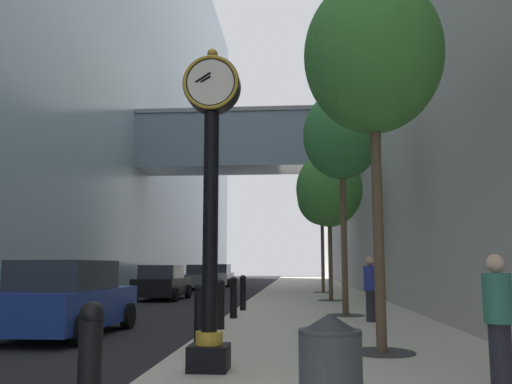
{
  "coord_description": "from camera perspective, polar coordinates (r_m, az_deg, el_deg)",
  "views": [
    {
      "loc": [
        2.08,
        -1.33,
        1.58
      ],
      "look_at": [
        0.86,
        14.66,
        3.79
      ],
      "focal_mm": 37.56,
      "sensor_mm": 36.0,
      "label": 1
    }
  ],
  "objects": [
    {
      "name": "trash_bin",
      "position": [
        4.66,
        7.96,
        -18.97
      ],
      "size": [
        0.53,
        0.53,
        1.05
      ],
      "color": "#383D42",
      "rests_on": "sidewalk_right"
    },
    {
      "name": "bollard_fifth",
      "position": [
        15.17,
        -2.41,
        -11.05
      ],
      "size": [
        0.21,
        0.21,
        1.14
      ],
      "color": "black",
      "rests_on": "sidewalk_right"
    },
    {
      "name": "car_grey_mid",
      "position": [
        36.26,
        -5.82,
        -9.04
      ],
      "size": [
        2.07,
        4.68,
        1.64
      ],
      "color": "slate",
      "rests_on": "ground"
    },
    {
      "name": "building_block_right",
      "position": [
        35.11,
        18.08,
        15.31
      ],
      "size": [
        9.0,
        80.0,
        30.31
      ],
      "color": "#B7B2A8",
      "rests_on": "ground"
    },
    {
      "name": "street_clock",
      "position": [
        7.78,
        -4.84,
        0.52
      ],
      "size": [
        0.84,
        0.55,
        4.68
      ],
      "color": "black",
      "rests_on": "sidewalk_right"
    },
    {
      "name": "car_white_trailing",
      "position": [
        41.24,
        -4.01,
        -8.89
      ],
      "size": [
        2.09,
        4.09,
        1.69
      ],
      "color": "silver",
      "rests_on": "ground"
    },
    {
      "name": "bollard_fourth",
      "position": [
        12.59,
        -3.83,
        -11.7
      ],
      "size": [
        0.21,
        0.21,
        1.14
      ],
      "color": "black",
      "rests_on": "sidewalk_right"
    },
    {
      "name": "bollard_sixth",
      "position": [
        17.77,
        -1.4,
        -10.58
      ],
      "size": [
        0.21,
        0.21,
        1.14
      ],
      "color": "black",
      "rests_on": "sidewalk_right"
    },
    {
      "name": "building_block_left",
      "position": [
        37.05,
        -18.52,
        15.1
      ],
      "size": [
        22.31,
        80.0,
        31.64
      ],
      "color": "#849EB2",
      "rests_on": "ground"
    },
    {
      "name": "ground_plane",
      "position": [
        28.45,
        0.17,
        -11.03
      ],
      "size": [
        110.0,
        110.0,
        0.0
      ],
      "primitive_type": "plane",
      "color": "black",
      "rests_on": "ground"
    },
    {
      "name": "pedestrian_walking",
      "position": [
        7.31,
        24.42,
        -12.01
      ],
      "size": [
        0.45,
        0.52,
        1.58
      ],
      "color": "#23232D",
      "rests_on": "sidewalk_right"
    },
    {
      "name": "street_tree_mid_far",
      "position": [
        23.07,
        7.79,
        0.27
      ],
      "size": [
        2.81,
        2.81,
        6.3
      ],
      "color": "#333335",
      "rests_on": "sidewalk_right"
    },
    {
      "name": "car_black_near",
      "position": [
        25.63,
        -9.95,
        -9.52
      ],
      "size": [
        2.11,
        4.03,
        1.6
      ],
      "color": "black",
      "rests_on": "ground"
    },
    {
      "name": "street_tree_mid_near",
      "position": [
        16.59,
        9.12,
        5.87
      ],
      "size": [
        2.35,
        2.35,
        6.74
      ],
      "color": "#333335",
      "rests_on": "sidewalk_right"
    },
    {
      "name": "street_tree_far",
      "position": [
        29.81,
        7.01,
        -0.57
      ],
      "size": [
        2.71,
        2.71,
        6.77
      ],
      "color": "#333335",
      "rests_on": "sidewalk_right"
    },
    {
      "name": "bollard_third",
      "position": [
        10.02,
        -6.01,
        -12.67
      ],
      "size": [
        0.21,
        0.21,
        1.14
      ],
      "color": "black",
      "rests_on": "sidewalk_right"
    },
    {
      "name": "street_tree_near",
      "position": [
        10.14,
        12.34,
        13.86
      ],
      "size": [
        2.47,
        2.47,
        6.62
      ],
      "color": "#333335",
      "rests_on": "sidewalk_right"
    },
    {
      "name": "sidewalk_right",
      "position": [
        31.38,
        5.89,
        -10.56
      ],
      "size": [
        5.73,
        80.0,
        0.14
      ],
      "primitive_type": "cube",
      "color": "beige",
      "rests_on": "ground"
    },
    {
      "name": "bollard_nearest",
      "position": [
        5.0,
        -17.29,
        -17.28
      ],
      "size": [
        0.21,
        0.21,
        1.14
      ],
      "color": "black",
      "rests_on": "sidewalk_right"
    },
    {
      "name": "pedestrian_by_clock",
      "position": [
        14.48,
        12.09,
        -9.86
      ],
      "size": [
        0.41,
        0.41,
        1.68
      ],
      "color": "#23232D",
      "rests_on": "sidewalk_right"
    },
    {
      "name": "car_blue_far",
      "position": [
        13.11,
        -19.48,
        -10.73
      ],
      "size": [
        2.11,
        4.37,
        1.7
      ],
      "color": "navy",
      "rests_on": "ground"
    }
  ]
}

